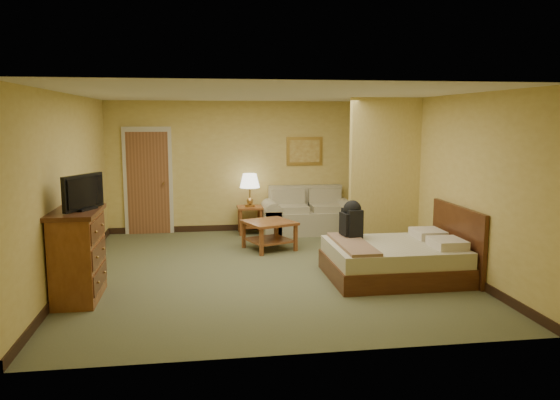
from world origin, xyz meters
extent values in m
plane|color=#575B3B|center=(0.00, 0.00, 0.00)|extent=(6.00, 6.00, 0.00)
plane|color=white|center=(0.00, 0.00, 2.60)|extent=(6.00, 6.00, 0.00)
cube|color=#D1B559|center=(0.00, 3.00, 1.30)|extent=(5.50, 0.02, 2.60)
cube|color=#D1B559|center=(-2.75, 0.00, 1.30)|extent=(0.02, 6.00, 2.60)
cube|color=#D1B559|center=(2.75, 0.00, 1.30)|extent=(0.02, 6.00, 2.60)
cube|color=#D1B559|center=(2.15, 0.93, 1.30)|extent=(1.20, 0.15, 2.60)
cube|color=beige|center=(-1.95, 2.97, 1.05)|extent=(0.94, 0.06, 2.10)
cube|color=brown|center=(-1.95, 2.96, 1.00)|extent=(0.80, 0.04, 2.00)
cylinder|color=#A77C3D|center=(-1.65, 2.90, 1.00)|extent=(0.04, 0.12, 0.04)
cube|color=black|center=(0.00, 2.99, 0.06)|extent=(5.50, 0.02, 0.12)
cube|color=tan|center=(1.17, 2.52, 0.22)|extent=(1.49, 0.80, 0.45)
cube|color=tan|center=(1.17, 2.87, 0.68)|extent=(1.49, 0.19, 0.47)
cube|color=tan|center=(0.42, 2.52, 0.25)|extent=(0.32, 0.80, 0.50)
cube|color=tan|center=(1.91, 2.52, 0.25)|extent=(0.32, 0.80, 0.50)
cube|color=brown|center=(0.02, 2.65, 0.52)|extent=(0.49, 0.49, 0.04)
cube|color=brown|center=(0.02, 2.65, 0.15)|extent=(0.41, 0.41, 0.03)
cube|color=brown|center=(-0.18, 2.45, 0.25)|extent=(0.05, 0.05, 0.50)
cube|color=brown|center=(0.21, 2.45, 0.25)|extent=(0.05, 0.05, 0.50)
cube|color=brown|center=(-0.18, 2.85, 0.25)|extent=(0.05, 0.05, 0.50)
cube|color=brown|center=(0.21, 2.85, 0.25)|extent=(0.05, 0.05, 0.50)
cylinder|color=#A77C3D|center=(0.02, 2.65, 0.56)|extent=(0.20, 0.20, 0.04)
cylinder|color=#A77C3D|center=(0.02, 2.65, 0.81)|extent=(0.03, 0.03, 0.33)
cone|color=white|center=(0.02, 2.65, 1.05)|extent=(0.39, 0.39, 0.27)
cube|color=brown|center=(0.22, 1.28, 0.48)|extent=(1.00, 1.00, 0.04)
cube|color=brown|center=(0.22, 1.28, 0.17)|extent=(0.86, 0.86, 0.03)
cube|color=brown|center=(-0.11, 0.95, 0.23)|extent=(0.06, 0.06, 0.46)
cube|color=brown|center=(0.55, 1.61, 0.23)|extent=(0.06, 0.06, 0.46)
cube|color=#B78E3F|center=(1.17, 2.98, 1.60)|extent=(0.74, 0.03, 0.57)
cube|color=#AF7E36|center=(1.17, 2.96, 1.60)|extent=(0.61, 0.02, 0.45)
cube|color=brown|center=(-2.48, -0.98, 0.54)|extent=(0.50, 0.99, 1.08)
cube|color=#44200F|center=(-2.48, -0.98, 1.11)|extent=(0.56, 1.07, 0.05)
cube|color=black|center=(-2.38, -0.98, 1.15)|extent=(0.30, 0.36, 0.03)
cube|color=black|center=(-2.38, -0.98, 1.36)|extent=(0.37, 0.67, 0.43)
cube|color=#44200F|center=(1.75, -0.68, 0.14)|extent=(1.84, 1.48, 0.28)
cube|color=beige|center=(1.75, -0.68, 0.39)|extent=(1.79, 1.42, 0.22)
cube|color=#44200F|center=(2.71, -0.68, 0.51)|extent=(0.06, 1.57, 1.01)
cube|color=silver|center=(2.40, -1.00, 0.55)|extent=(0.41, 0.51, 0.13)
cube|color=silver|center=(2.40, -0.36, 0.55)|extent=(0.41, 0.51, 0.13)
cube|color=#876349|center=(1.15, -0.68, 0.52)|extent=(0.41, 1.38, 0.05)
cube|color=black|center=(1.26, -0.23, 0.72)|extent=(0.26, 0.36, 0.44)
sphere|color=black|center=(1.26, -0.23, 0.94)|extent=(0.26, 0.26, 0.26)
camera|label=1|loc=(-0.96, -7.91, 2.26)|focal=35.00mm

